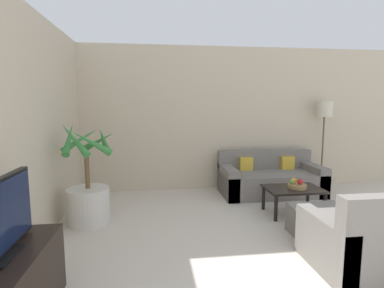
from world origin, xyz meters
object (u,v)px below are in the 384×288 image
at_px(sofa_loveseat, 270,180).
at_px(apple_red, 300,182).
at_px(potted_palm, 88,194).
at_px(ottoman, 319,221).
at_px(floor_lamp, 324,116).
at_px(apple_green, 292,181).
at_px(fruit_bowl, 297,186).
at_px(coffee_table, 293,192).
at_px(orange_fruit, 294,180).
at_px(armchair, 360,243).

height_order(sofa_loveseat, apple_red, sofa_loveseat).
distance_m(potted_palm, ottoman, 3.02).
distance_m(potted_palm, sofa_loveseat, 3.16).
distance_m(floor_lamp, apple_green, 1.99).
xyz_separation_m(potted_palm, fruit_bowl, (2.98, -0.03, 0.02)).
bearing_deg(ottoman, fruit_bowl, 85.01).
bearing_deg(fruit_bowl, floor_lamp, 48.33).
height_order(coffee_table, apple_red, apple_red).
distance_m(sofa_loveseat, fruit_bowl, 1.06).
height_order(apple_green, ottoman, apple_green).
bearing_deg(ottoman, potted_palm, 165.43).
xyz_separation_m(potted_palm, apple_red, (3.02, -0.05, 0.09)).
height_order(sofa_loveseat, orange_fruit, sofa_loveseat).
distance_m(sofa_loveseat, armchair, 2.56).
bearing_deg(sofa_loveseat, potted_palm, -161.36).
bearing_deg(floor_lamp, ottoman, -121.06).
xyz_separation_m(coffee_table, apple_red, (0.08, -0.03, 0.16)).
height_order(apple_red, apple_green, apple_red).
bearing_deg(floor_lamp, apple_red, -130.41).
bearing_deg(orange_fruit, floor_lamp, 45.99).
bearing_deg(armchair, fruit_bowl, 85.98).
height_order(sofa_loveseat, armchair, armchair).
bearing_deg(apple_green, orange_fruit, 49.94).
bearing_deg(potted_palm, fruit_bowl, -0.64).
relative_size(potted_palm, floor_lamp, 0.84).
relative_size(floor_lamp, armchair, 1.94).
bearing_deg(sofa_loveseat, ottoman, -92.40).
distance_m(potted_palm, fruit_bowl, 2.98).
height_order(potted_palm, armchair, potted_palm).
distance_m(floor_lamp, coffee_table, 2.06).
height_order(apple_red, armchair, armchair).
xyz_separation_m(apple_red, orange_fruit, (-0.04, 0.11, -0.00)).
bearing_deg(orange_fruit, apple_green, -130.06).
bearing_deg(orange_fruit, potted_palm, -178.86).
distance_m(sofa_loveseat, orange_fruit, 0.98).
bearing_deg(apple_red, fruit_bowl, 154.30).
bearing_deg(orange_fruit, apple_red, -67.74).
xyz_separation_m(floor_lamp, apple_green, (-1.22, -1.27, -0.92)).
bearing_deg(coffee_table, apple_red, -20.16).
bearing_deg(coffee_table, potted_palm, 179.62).
relative_size(sofa_loveseat, fruit_bowl, 6.62).
relative_size(apple_red, orange_fruit, 1.09).
relative_size(floor_lamp, apple_red, 20.60).
distance_m(sofa_loveseat, floor_lamp, 1.64).
bearing_deg(apple_green, potted_palm, 179.77).
bearing_deg(sofa_loveseat, floor_lamp, 12.50).
bearing_deg(apple_green, sofa_loveseat, 85.54).
bearing_deg(floor_lamp, coffee_table, -133.14).
bearing_deg(fruit_bowl, ottoman, -94.99).
relative_size(fruit_bowl, apple_green, 3.51).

